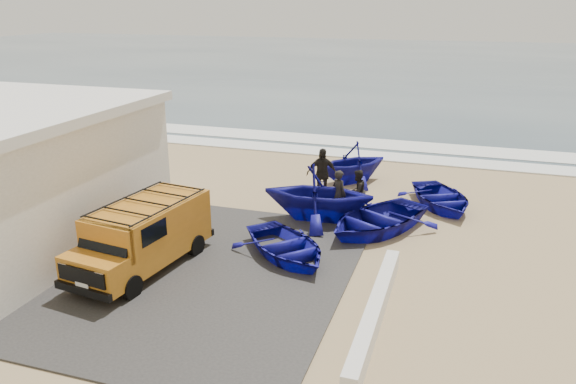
# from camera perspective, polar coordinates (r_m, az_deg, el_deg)

# --- Properties ---
(ground) EXTENTS (160.00, 160.00, 0.00)m
(ground) POSITION_cam_1_polar(r_m,az_deg,el_deg) (17.75, -5.70, -5.44)
(ground) COLOR tan
(slab) EXTENTS (12.00, 10.00, 0.05)m
(slab) POSITION_cam_1_polar(r_m,az_deg,el_deg) (17.04, -14.65, -7.00)
(slab) COLOR #373532
(slab) RESTS_ON ground
(ocean) EXTENTS (180.00, 88.00, 0.01)m
(ocean) POSITION_cam_1_polar(r_m,az_deg,el_deg) (71.45, 12.88, 12.58)
(ocean) COLOR #385166
(ocean) RESTS_ON ground
(surf_line) EXTENTS (180.00, 1.60, 0.06)m
(surf_line) POSITION_cam_1_polar(r_m,az_deg,el_deg) (28.52, 3.93, 4.10)
(surf_line) COLOR white
(surf_line) RESTS_ON ground
(surf_wash) EXTENTS (180.00, 2.20, 0.04)m
(surf_wash) POSITION_cam_1_polar(r_m,az_deg,el_deg) (30.88, 5.08, 5.20)
(surf_wash) COLOR white
(surf_wash) RESTS_ON ground
(parapet) EXTENTS (0.35, 6.00, 0.55)m
(parapet) POSITION_cam_1_polar(r_m,az_deg,el_deg) (13.79, 8.83, -11.91)
(parapet) COLOR silver
(parapet) RESTS_ON ground
(van) EXTENTS (2.37, 4.76, 1.96)m
(van) POSITION_cam_1_polar(r_m,az_deg,el_deg) (16.38, -14.43, -4.12)
(van) COLOR #BF751C
(van) RESTS_ON ground
(boat_near_left) EXTENTS (4.37, 4.33, 0.74)m
(boat_near_left) POSITION_cam_1_polar(r_m,az_deg,el_deg) (16.73, -0.17, -5.52)
(boat_near_left) COLOR #131293
(boat_near_left) RESTS_ON ground
(boat_near_right) EXTENTS (4.69, 5.14, 0.87)m
(boat_near_right) POSITION_cam_1_polar(r_m,az_deg,el_deg) (18.83, 8.98, -2.69)
(boat_near_right) COLOR #131293
(boat_near_right) RESTS_ON ground
(boat_mid_left) EXTENTS (4.06, 3.59, 2.00)m
(boat_mid_left) POSITION_cam_1_polar(r_m,az_deg,el_deg) (19.36, 3.08, -0.10)
(boat_mid_left) COLOR #131293
(boat_mid_left) RESTS_ON ground
(boat_mid_right) EXTENTS (3.90, 4.35, 0.74)m
(boat_mid_right) POSITION_cam_1_polar(r_m,az_deg,el_deg) (21.51, 15.31, -0.56)
(boat_mid_right) COLOR #131293
(boat_mid_right) RESTS_ON ground
(boat_far_left) EXTENTS (4.31, 4.33, 1.73)m
(boat_far_left) POSITION_cam_1_polar(r_m,az_deg,el_deg) (23.67, 6.51, 3.02)
(boat_far_left) COLOR #131293
(boat_far_left) RESTS_ON ground
(fisherman_front) EXTENTS (0.76, 0.72, 1.74)m
(fisherman_front) POSITION_cam_1_polar(r_m,az_deg,el_deg) (19.67, 5.20, -0.22)
(fisherman_front) COLOR black
(fisherman_front) RESTS_ON ground
(fisherman_middle) EXTENTS (0.87, 0.94, 1.56)m
(fisherman_middle) POSITION_cam_1_polar(r_m,az_deg,el_deg) (20.35, 7.05, 0.10)
(fisherman_middle) COLOR black
(fisherman_middle) RESTS_ON ground
(fisherman_back) EXTENTS (1.28, 0.93, 2.01)m
(fisherman_back) POSITION_cam_1_polar(r_m,az_deg,el_deg) (21.48, 3.44, 1.85)
(fisherman_back) COLOR black
(fisherman_back) RESTS_ON ground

